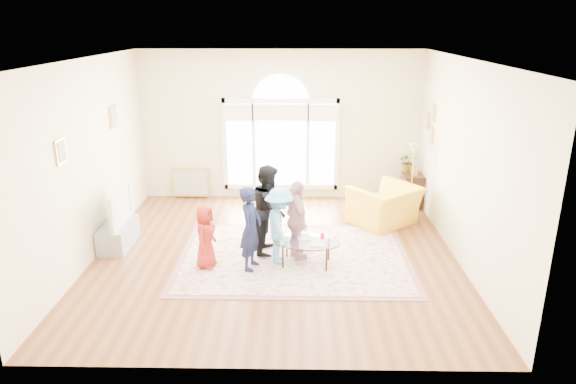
{
  "coord_description": "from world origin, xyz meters",
  "views": [
    {
      "loc": [
        0.35,
        -7.87,
        3.75
      ],
      "look_at": [
        0.2,
        0.3,
        1.01
      ],
      "focal_mm": 32.0,
      "sensor_mm": 36.0,
      "label": 1
    }
  ],
  "objects_px": {
    "area_rug": "(294,257)",
    "television": "(116,207)",
    "tv_console": "(118,235)",
    "armchair": "(385,205)",
    "coffee_table": "(306,242)"
  },
  "relations": [
    {
      "from": "area_rug",
      "to": "television",
      "type": "distance_m",
      "value": 3.17
    },
    {
      "from": "television",
      "to": "tv_console",
      "type": "bearing_deg",
      "value": 180.0
    },
    {
      "from": "tv_console",
      "to": "television",
      "type": "height_order",
      "value": "television"
    },
    {
      "from": "tv_console",
      "to": "television",
      "type": "relative_size",
      "value": 0.93
    },
    {
      "from": "television",
      "to": "armchair",
      "type": "height_order",
      "value": "television"
    },
    {
      "from": "area_rug",
      "to": "armchair",
      "type": "distance_m",
      "value": 2.33
    },
    {
      "from": "area_rug",
      "to": "tv_console",
      "type": "xyz_separation_m",
      "value": [
        -3.06,
        0.4,
        0.2
      ]
    },
    {
      "from": "coffee_table",
      "to": "armchair",
      "type": "height_order",
      "value": "armchair"
    },
    {
      "from": "tv_console",
      "to": "coffee_table",
      "type": "bearing_deg",
      "value": -11.63
    },
    {
      "from": "television",
      "to": "armchair",
      "type": "relative_size",
      "value": 0.92
    },
    {
      "from": "television",
      "to": "coffee_table",
      "type": "bearing_deg",
      "value": -11.66
    },
    {
      "from": "area_rug",
      "to": "coffee_table",
      "type": "distance_m",
      "value": 0.51
    },
    {
      "from": "area_rug",
      "to": "tv_console",
      "type": "relative_size",
      "value": 3.6
    },
    {
      "from": "tv_console",
      "to": "coffee_table",
      "type": "height_order",
      "value": "coffee_table"
    },
    {
      "from": "armchair",
      "to": "coffee_table",
      "type": "bearing_deg",
      "value": 10.98
    }
  ]
}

